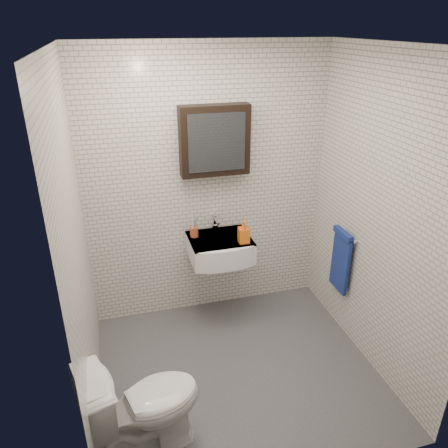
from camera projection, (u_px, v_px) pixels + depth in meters
name	position (u px, v px, depth m)	size (l,w,h in m)	color
ground	(239.00, 371.00, 3.59)	(2.20, 2.00, 0.01)	#484B4F
room_shell	(242.00, 208.00, 2.97)	(2.22, 2.02, 2.51)	silver
washbasin	(221.00, 249.00, 3.93)	(0.55, 0.50, 0.20)	white
faucet	(215.00, 224.00, 4.03)	(0.06, 0.20, 0.15)	silver
mirror_cabinet	(215.00, 141.00, 3.70)	(0.60, 0.15, 0.60)	black
towel_rail	(341.00, 258.00, 3.85)	(0.09, 0.30, 0.58)	silver
toothbrush_cup	(194.00, 231.00, 3.93)	(0.09, 0.09, 0.20)	#9E4327
soap_bottle	(244.00, 232.00, 3.80)	(0.09, 0.10, 0.21)	orange
toilet	(144.00, 405.00, 2.80)	(0.43, 0.75, 0.77)	white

